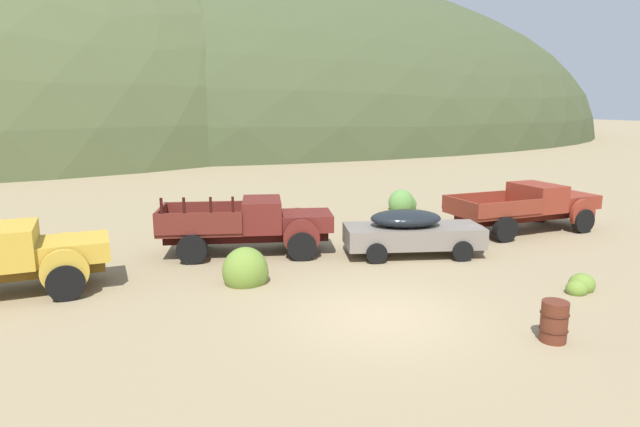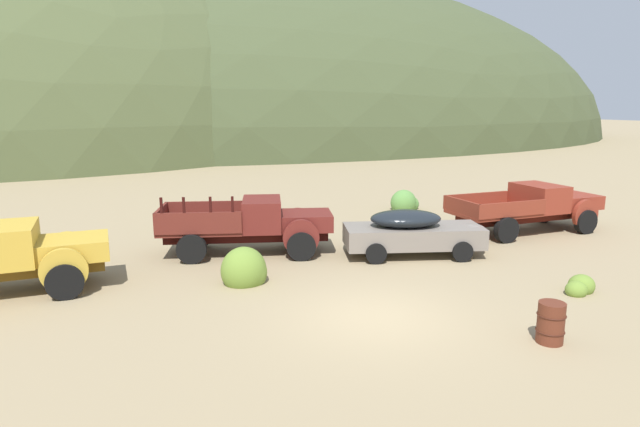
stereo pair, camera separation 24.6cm
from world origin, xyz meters
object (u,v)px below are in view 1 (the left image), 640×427
at_px(truck_rust_red, 534,206).
at_px(car_primer_gray, 417,232).
at_px(oil_drum_by_truck, 554,321).
at_px(truck_oxblood, 259,225).
at_px(truck_faded_yellow, 8,259).

bearing_deg(truck_rust_red, car_primer_gray, -167.79).
bearing_deg(truck_rust_red, oil_drum_by_truck, -131.29).
bearing_deg(truck_oxblood, truck_rust_red, 11.61).
relative_size(truck_faded_yellow, car_primer_gray, 1.19).
relative_size(truck_faded_yellow, oil_drum_by_truck, 6.73).
distance_m(truck_faded_yellow, car_primer_gray, 12.24).
height_order(truck_oxblood, car_primer_gray, truck_oxblood).
bearing_deg(truck_faded_yellow, oil_drum_by_truck, -34.99).
relative_size(truck_rust_red, oil_drum_by_truck, 7.14).
relative_size(truck_faded_yellow, truck_rust_red, 0.94).
distance_m(truck_faded_yellow, oil_drum_by_truck, 13.70).
xyz_separation_m(truck_faded_yellow, truck_rust_red, (18.60, -0.15, 0.01)).
relative_size(car_primer_gray, oil_drum_by_truck, 5.66).
height_order(car_primer_gray, truck_rust_red, truck_rust_red).
distance_m(car_primer_gray, oil_drum_by_truck, 7.01).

